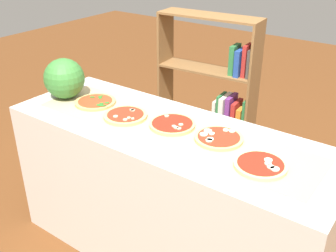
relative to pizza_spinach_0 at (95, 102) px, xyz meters
name	(u,v)px	position (x,y,z in m)	size (l,w,h in m)	color
ground_plane	(168,252)	(0.60, -0.02, -0.96)	(12.00, 12.00, 0.00)	brown
counter	(168,196)	(0.60, -0.02, -0.49)	(2.04, 0.71, 0.95)	beige
parchment_paper	(168,129)	(0.60, -0.02, -0.01)	(1.77, 0.44, 0.00)	tan
pizza_spinach_0	(95,102)	(0.00, 0.00, 0.00)	(0.27, 0.27, 0.02)	tan
pizza_mushroom_1	(126,116)	(0.30, -0.04, 0.00)	(0.27, 0.27, 0.03)	#DBB26B
pizza_mushroom_2	(172,124)	(0.60, 0.03, 0.00)	(0.27, 0.27, 0.03)	#DBB26B
pizza_mozzarella_3	(219,138)	(0.90, 0.04, 0.00)	(0.27, 0.27, 0.03)	#DBB26B
pizza_mozzarella_4	(261,165)	(1.21, -0.08, 0.00)	(0.26, 0.26, 0.03)	#E5C17F
watermelon	(64,79)	(-0.24, -0.04, 0.12)	(0.27, 0.27, 0.27)	#387A33
bookshelf	(218,105)	(0.30, 1.15, -0.36)	(0.88, 0.31, 1.36)	brown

